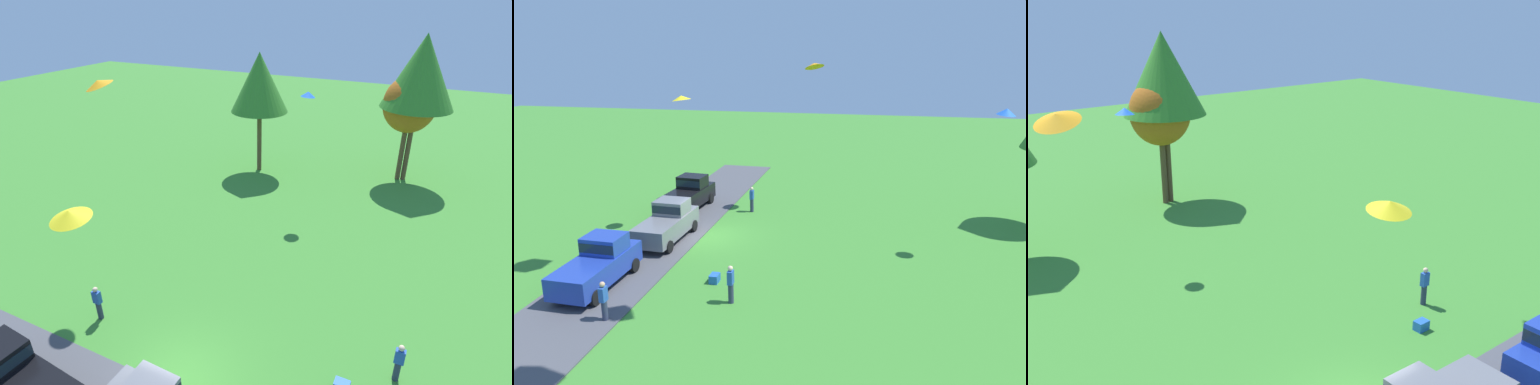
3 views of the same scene
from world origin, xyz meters
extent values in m
plane|color=#3D842D|center=(0.00, 0.00, 0.00)|extent=(120.00, 120.00, 0.00)
cube|color=black|center=(-4.46, -3.10, 0.90)|extent=(5.13, 2.27, 1.00)
cylinder|color=black|center=(-6.08, -2.07, 0.40)|extent=(0.70, 0.29, 0.68)
cylinder|color=#2D334C|center=(7.35, 3.50, 0.44)|extent=(0.24, 0.24, 0.88)
cube|color=#2851AD|center=(7.35, 3.50, 1.18)|extent=(0.36, 0.22, 0.60)
sphere|color=beige|center=(7.35, 3.50, 1.60)|extent=(0.22, 0.22, 0.22)
cylinder|color=#2D334C|center=(-5.00, 1.21, 0.44)|extent=(0.24, 0.24, 0.88)
cube|color=#2851AD|center=(-5.00, 1.21, 1.18)|extent=(0.36, 0.22, 0.60)
sphere|color=beige|center=(-5.00, 1.21, 1.60)|extent=(0.22, 0.22, 0.22)
cylinder|color=brown|center=(-5.67, 19.58, 2.44)|extent=(0.36, 0.36, 4.88)
cone|color=#387F28|center=(-5.67, 19.58, 7.07)|extent=(4.39, 4.39, 4.39)
cylinder|color=brown|center=(4.91, 22.48, 2.09)|extent=(0.36, 0.36, 4.18)
ellipsoid|color=#B25B19|center=(4.91, 22.48, 5.88)|extent=(3.76, 3.76, 4.14)
cylinder|color=brown|center=(5.31, 22.58, 2.82)|extent=(0.36, 0.36, 5.64)
cone|color=#387F28|center=(5.31, 22.58, 8.17)|extent=(5.07, 5.07, 5.07)
cone|color=blue|center=(-0.44, 15.23, 7.55)|extent=(1.28, 1.28, 0.42)
cone|color=orange|center=(-6.67, 4.96, 9.52)|extent=(1.78, 1.78, 0.64)
cone|color=yellow|center=(-1.26, -1.91, 7.81)|extent=(1.28, 1.30, 0.41)
camera|label=1|loc=(6.99, -8.05, 12.96)|focal=28.00mm
camera|label=2|loc=(25.77, 9.32, 10.40)|focal=35.00mm
camera|label=3|loc=(-11.49, -10.95, 12.49)|focal=42.00mm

